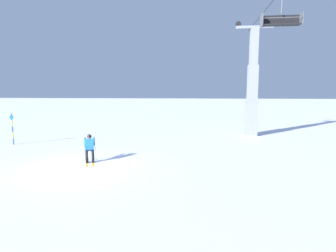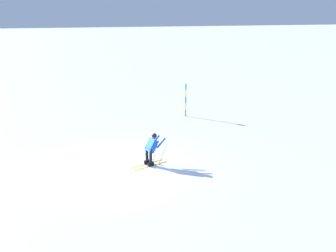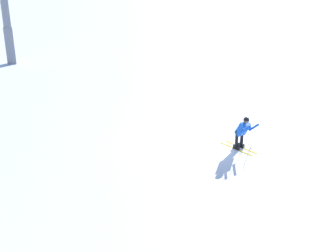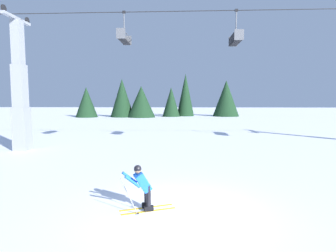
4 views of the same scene
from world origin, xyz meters
name	(u,v)px [view 3 (image 3 of 4)]	position (x,y,z in m)	size (l,w,h in m)	color
ground_plane	(232,139)	(0.00, 0.00, 0.00)	(260.00, 260.00, 0.00)	white
skier_carving_main	(243,131)	(-1.14, 0.09, 0.82)	(1.75, 1.11, 1.56)	yellow
lift_tower_far	(6,14)	(20.23, 10.08, 3.93)	(0.68, 3.02, 9.25)	gray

